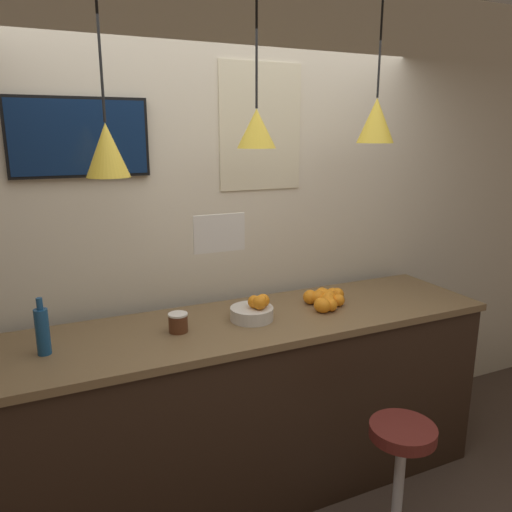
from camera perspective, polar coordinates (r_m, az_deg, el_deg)
back_wall at (r=3.02m, az=-3.66°, el=2.97°), size 8.00×0.06×2.90m
service_counter at (r=2.95m, az=0.00°, el=-16.64°), size 2.67×0.70×1.04m
bar_stool at (r=2.70m, az=16.01°, el=-23.47°), size 0.45×0.45×0.70m
fruit_bowl at (r=2.69m, az=-0.28°, el=-6.27°), size 0.23×0.23×0.14m
orange_pile at (r=2.94m, az=7.98°, el=-4.85°), size 0.27×0.25×0.09m
juice_bottle at (r=2.46m, az=-23.22°, el=-7.84°), size 0.06×0.06×0.27m
spread_jar at (r=2.57m, az=-8.89°, el=-7.53°), size 0.10×0.10×0.10m
pendant_lamp_left at (r=2.33m, az=-16.68°, el=11.63°), size 0.19×0.19×0.97m
pendant_lamp_middle at (r=2.53m, az=0.06°, el=14.47°), size 0.19×0.19×0.85m
pendant_lamp_right at (r=2.91m, az=13.56°, el=14.87°), size 0.20×0.20×0.84m
mounted_tv at (r=2.73m, az=-19.55°, el=12.64°), size 0.69×0.04×0.40m
hanging_menu_board at (r=2.21m, az=-4.20°, el=2.62°), size 0.24×0.01×0.17m
wall_poster at (r=3.02m, az=0.57°, el=14.50°), size 0.52×0.01×0.73m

